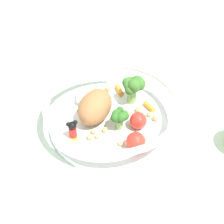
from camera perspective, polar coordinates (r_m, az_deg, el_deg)
name	(u,v)px	position (r m, az deg, el deg)	size (l,w,h in m)	color
ground_plane	(108,123)	(0.55, -0.75, -2.16)	(2.40, 2.40, 0.00)	silver
food_container	(111,110)	(0.53, -0.21, 0.37)	(0.23, 0.23, 0.07)	white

